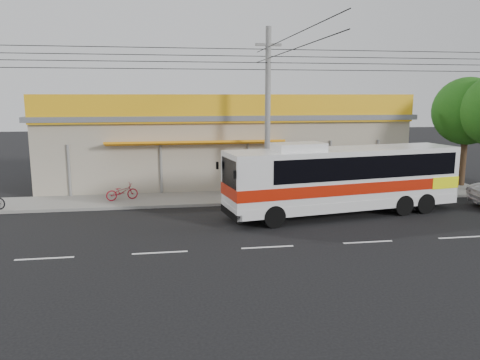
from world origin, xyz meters
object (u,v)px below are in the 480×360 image
object	(u,v)px
utility_pole	(268,58)
tree_far	(469,114)
coach_bus	(347,176)
motorbike_red	(122,192)

from	to	relation	value
utility_pole	tree_far	size ratio (longest dim) A/B	5.04
coach_bus	tree_far	size ratio (longest dim) A/B	1.73
coach_bus	motorbike_red	world-z (taller)	coach_bus
motorbike_red	utility_pole	distance (m)	10.41
motorbike_red	tree_far	size ratio (longest dim) A/B	0.25
coach_bus	tree_far	bearing A→B (deg)	18.46
tree_far	coach_bus	bearing A→B (deg)	-152.01
coach_bus	utility_pole	world-z (taller)	utility_pole
utility_pole	tree_far	bearing A→B (deg)	7.03
coach_bus	tree_far	xyz separation A→B (m)	(9.72, 5.17, 2.68)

